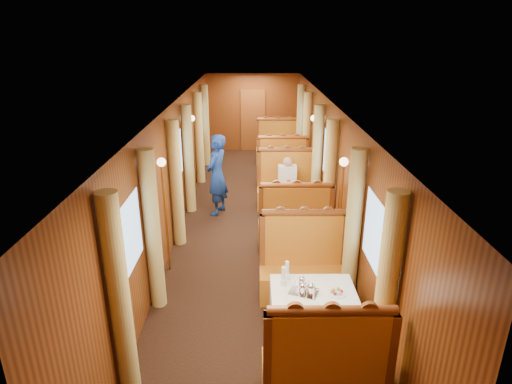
{
  "coord_description": "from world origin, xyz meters",
  "views": [
    {
      "loc": [
        0.01,
        -8.04,
        3.76
      ],
      "look_at": [
        0.06,
        -0.85,
        1.05
      ],
      "focal_mm": 30.0,
      "sensor_mm": 36.0,
      "label": 1
    }
  ],
  "objects_px": {
    "table_mid": "(290,208)",
    "steward": "(217,175)",
    "teapot_left": "(303,290)",
    "rose_vase_mid": "(289,183)",
    "table_near": "(312,315)",
    "teapot_right": "(311,291)",
    "banquette_near_fwd": "(324,371)",
    "banquette_far_aft": "(278,149)",
    "tea_tray": "(303,292)",
    "teapot_back": "(302,283)",
    "rose_vase_far": "(279,140)",
    "fruit_plate": "(337,292)",
    "table_far": "(280,160)",
    "banquette_far_fwd": "(282,169)",
    "banquette_near_aft": "(303,270)",
    "passenger": "(287,178)",
    "banquette_mid_aft": "(286,189)",
    "banquette_mid_fwd": "(294,227)"
  },
  "relations": [
    {
      "from": "table_far",
      "to": "steward",
      "type": "xyz_separation_m",
      "value": [
        -1.52,
        -2.86,
        0.5
      ]
    },
    {
      "from": "table_near",
      "to": "banquette_mid_aft",
      "type": "xyz_separation_m",
      "value": [
        0.0,
        4.51,
        0.05
      ]
    },
    {
      "from": "teapot_left",
      "to": "teapot_back",
      "type": "relative_size",
      "value": 1.01
    },
    {
      "from": "table_far",
      "to": "table_near",
      "type": "bearing_deg",
      "value": -90.0
    },
    {
      "from": "banquette_mid_fwd",
      "to": "table_far",
      "type": "relative_size",
      "value": 1.28
    },
    {
      "from": "teapot_right",
      "to": "banquette_mid_fwd",
      "type": "bearing_deg",
      "value": 97.79
    },
    {
      "from": "table_near",
      "to": "banquette_near_aft",
      "type": "distance_m",
      "value": 1.02
    },
    {
      "from": "banquette_far_aft",
      "to": "fruit_plate",
      "type": "distance_m",
      "value": 8.12
    },
    {
      "from": "teapot_left",
      "to": "rose_vase_far",
      "type": "bearing_deg",
      "value": 96.39
    },
    {
      "from": "banquette_mid_aft",
      "to": "teapot_back",
      "type": "distance_m",
      "value": 4.49
    },
    {
      "from": "banquette_near_aft",
      "to": "tea_tray",
      "type": "relative_size",
      "value": 3.94
    },
    {
      "from": "table_mid",
      "to": "steward",
      "type": "bearing_deg",
      "value": 157.31
    },
    {
      "from": "banquette_far_fwd",
      "to": "passenger",
      "type": "height_order",
      "value": "banquette_far_fwd"
    },
    {
      "from": "table_near",
      "to": "fruit_plate",
      "type": "distance_m",
      "value": 0.49
    },
    {
      "from": "fruit_plate",
      "to": "teapot_back",
      "type": "bearing_deg",
      "value": 162.05
    },
    {
      "from": "banquette_far_fwd",
      "to": "teapot_back",
      "type": "bearing_deg",
      "value": -91.34
    },
    {
      "from": "banquette_near_fwd",
      "to": "teapot_right",
      "type": "relative_size",
      "value": 8.47
    },
    {
      "from": "teapot_back",
      "to": "passenger",
      "type": "height_order",
      "value": "passenger"
    },
    {
      "from": "table_near",
      "to": "teapot_right",
      "type": "relative_size",
      "value": 6.63
    },
    {
      "from": "table_mid",
      "to": "teapot_right",
      "type": "bearing_deg",
      "value": -90.74
    },
    {
      "from": "steward",
      "to": "passenger",
      "type": "distance_m",
      "value": 1.54
    },
    {
      "from": "teapot_back",
      "to": "table_near",
      "type": "bearing_deg",
      "value": -9.19
    },
    {
      "from": "banquette_far_fwd",
      "to": "table_near",
      "type": "bearing_deg",
      "value": -90.0
    },
    {
      "from": "banquette_far_fwd",
      "to": "teapot_left",
      "type": "distance_m",
      "value": 6.11
    },
    {
      "from": "table_near",
      "to": "banquette_near_fwd",
      "type": "height_order",
      "value": "banquette_near_fwd"
    },
    {
      "from": "banquette_near_aft",
      "to": "table_near",
      "type": "bearing_deg",
      "value": -90.0
    },
    {
      "from": "teapot_back",
      "to": "passenger",
      "type": "relative_size",
      "value": 0.19
    },
    {
      "from": "table_far",
      "to": "rose_vase_far",
      "type": "relative_size",
      "value": 2.92
    },
    {
      "from": "table_near",
      "to": "banquette_mid_fwd",
      "type": "xyz_separation_m",
      "value": [
        0.0,
        2.49,
        0.05
      ]
    },
    {
      "from": "tea_tray",
      "to": "teapot_back",
      "type": "distance_m",
      "value": 0.12
    },
    {
      "from": "table_near",
      "to": "rose_vase_mid",
      "type": "height_order",
      "value": "rose_vase_mid"
    },
    {
      "from": "banquette_far_fwd",
      "to": "banquette_near_aft",
      "type": "bearing_deg",
      "value": -90.0
    },
    {
      "from": "banquette_mid_aft",
      "to": "fruit_plate",
      "type": "bearing_deg",
      "value": -86.59
    },
    {
      "from": "table_far",
      "to": "teapot_right",
      "type": "height_order",
      "value": "teapot_right"
    },
    {
      "from": "teapot_back",
      "to": "steward",
      "type": "height_order",
      "value": "steward"
    },
    {
      "from": "banquette_far_aft",
      "to": "teapot_left",
      "type": "bearing_deg",
      "value": -91.03
    },
    {
      "from": "table_far",
      "to": "fruit_plate",
      "type": "bearing_deg",
      "value": -87.79
    },
    {
      "from": "table_mid",
      "to": "tea_tray",
      "type": "height_order",
      "value": "tea_tray"
    },
    {
      "from": "banquette_near_aft",
      "to": "rose_vase_mid",
      "type": "relative_size",
      "value": 3.72
    },
    {
      "from": "banquette_near_fwd",
      "to": "steward",
      "type": "distance_m",
      "value": 5.39
    },
    {
      "from": "banquette_far_fwd",
      "to": "rose_vase_far",
      "type": "distance_m",
      "value": 1.13
    },
    {
      "from": "banquette_far_aft",
      "to": "teapot_left",
      "type": "height_order",
      "value": "banquette_far_aft"
    },
    {
      "from": "teapot_left",
      "to": "rose_vase_mid",
      "type": "bearing_deg",
      "value": 95.71
    },
    {
      "from": "teapot_left",
      "to": "fruit_plate",
      "type": "distance_m",
      "value": 0.42
    },
    {
      "from": "banquette_near_aft",
      "to": "teapot_back",
      "type": "distance_m",
      "value": 1.05
    },
    {
      "from": "banquette_far_fwd",
      "to": "teapot_right",
      "type": "bearing_deg",
      "value": -90.44
    },
    {
      "from": "teapot_back",
      "to": "rose_vase_far",
      "type": "relative_size",
      "value": 0.41
    },
    {
      "from": "teapot_right",
      "to": "passenger",
      "type": "height_order",
      "value": "passenger"
    },
    {
      "from": "banquette_near_fwd",
      "to": "fruit_plate",
      "type": "distance_m",
      "value": 1.02
    },
    {
      "from": "banquette_near_fwd",
      "to": "teapot_left",
      "type": "bearing_deg",
      "value": 99.17
    }
  ]
}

